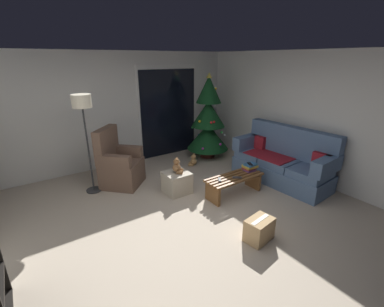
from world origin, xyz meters
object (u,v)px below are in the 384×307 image
object	(u,v)px
teddy_bear_honey_by_tree	(193,161)
remote_black	(220,180)
coffee_table	(234,182)
cardboard_box_taped_mid_floor	(259,230)
ottoman	(177,182)
teddy_bear_chestnut	(177,167)
remote_graphite	(237,177)
floor_lamp	(83,111)
armchair	(119,165)
couch	(283,162)
christmas_tree	(208,121)
book_stack	(250,167)
cell_phone	(250,164)

from	to	relation	value
teddy_bear_honey_by_tree	remote_black	bearing A→B (deg)	-108.29
coffee_table	cardboard_box_taped_mid_floor	size ratio (longest dim) A/B	2.62
ottoman	teddy_bear_chestnut	size ratio (longest dim) A/B	1.54
teddy_bear_honey_by_tree	ottoman	bearing A→B (deg)	-137.85
ottoman	teddy_bear_honey_by_tree	world-z (taller)	ottoman
remote_graphite	teddy_bear_honey_by_tree	distance (m)	1.66
floor_lamp	ottoman	bearing A→B (deg)	-36.27
coffee_table	remote_black	bearing A→B (deg)	176.23
remote_graphite	armchair	xyz separation A→B (m)	(-1.53, 1.65, 0.03)
couch	armchair	bearing A→B (deg)	148.90
remote_black	christmas_tree	world-z (taller)	christmas_tree
book_stack	cardboard_box_taped_mid_floor	world-z (taller)	book_stack
remote_black	book_stack	size ratio (longest dim) A/B	0.60
floor_lamp	christmas_tree	bearing A→B (deg)	4.90
cell_phone	ottoman	xyz separation A→B (m)	(-1.19, 0.65, -0.31)
book_stack	cell_phone	distance (m)	0.08
teddy_bear_honey_by_tree	christmas_tree	bearing A→B (deg)	24.33
coffee_table	cell_phone	size ratio (longest dim) A/B	7.64
couch	teddy_bear_chestnut	world-z (taller)	couch
couch	cell_phone	size ratio (longest dim) A/B	13.79
book_stack	cardboard_box_taped_mid_floor	xyz separation A→B (m)	(-1.00, -1.16, -0.28)
book_stack	cell_phone	bearing A→B (deg)	-146.01
couch	christmas_tree	xyz separation A→B (m)	(-0.40, 1.94, 0.50)
book_stack	teddy_bear_chestnut	distance (m)	1.36
coffee_table	armchair	xyz separation A→B (m)	(-1.55, 1.57, 0.16)
christmas_tree	teddy_bear_honey_by_tree	world-z (taller)	christmas_tree
armchair	remote_graphite	bearing A→B (deg)	-47.00
remote_graphite	cell_phone	size ratio (longest dim) A/B	1.08
coffee_table	cell_phone	bearing A→B (deg)	2.07
remote_black	christmas_tree	xyz separation A→B (m)	(1.14, 1.82, 0.53)
remote_black	remote_graphite	bearing A→B (deg)	-164.40
floor_lamp	teddy_bear_chestnut	xyz separation A→B (m)	(1.27, -0.93, -0.99)
christmas_tree	armchair	world-z (taller)	christmas_tree
armchair	teddy_bear_chestnut	xyz separation A→B (m)	(0.76, -0.91, 0.11)
remote_graphite	cardboard_box_taped_mid_floor	size ratio (longest dim) A/B	0.37
christmas_tree	cardboard_box_taped_mid_floor	size ratio (longest dim) A/B	4.86
coffee_table	cardboard_box_taped_mid_floor	bearing A→B (deg)	-117.55
remote_black	cardboard_box_taped_mid_floor	distance (m)	1.20
christmas_tree	ottoman	distance (m)	2.12
remote_graphite	cell_phone	bearing A→B (deg)	141.91
ottoman	cardboard_box_taped_mid_floor	world-z (taller)	ottoman
cell_phone	couch	bearing A→B (deg)	17.82
couch	floor_lamp	size ratio (longest dim) A/B	1.11
ottoman	floor_lamp	bearing A→B (deg)	143.73
couch	remote_graphite	size ratio (longest dim) A/B	12.73
book_stack	cardboard_box_taped_mid_floor	bearing A→B (deg)	-130.75
christmas_tree	cardboard_box_taped_mid_floor	xyz separation A→B (m)	(-1.40, -2.97, -0.74)
couch	teddy_bear_chestnut	distance (m)	2.14
coffee_table	remote_graphite	world-z (taller)	remote_graphite
armchair	christmas_tree	bearing A→B (deg)	6.56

